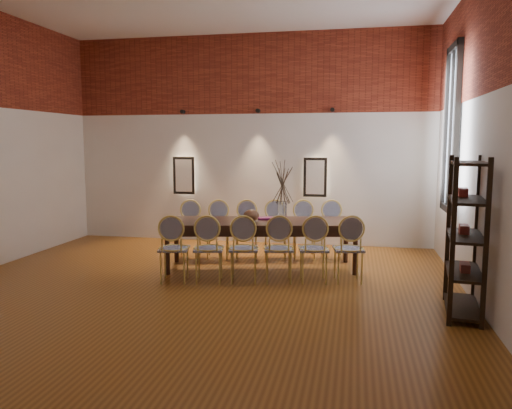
% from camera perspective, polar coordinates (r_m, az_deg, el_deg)
% --- Properties ---
extents(floor, '(7.00, 7.00, 0.02)m').
position_cam_1_polar(floor, '(6.63, -7.30, -10.13)').
color(floor, brown).
rests_on(floor, ground).
extents(wall_back, '(7.00, 0.10, 4.00)m').
position_cam_1_polar(wall_back, '(9.77, -0.79, 7.38)').
color(wall_back, silver).
rests_on(wall_back, ground).
extents(wall_right, '(0.10, 7.00, 4.00)m').
position_cam_1_polar(wall_right, '(6.19, 25.58, 6.89)').
color(wall_right, silver).
rests_on(wall_right, ground).
extents(brick_band_back, '(7.00, 0.02, 1.50)m').
position_cam_1_polar(brick_band_back, '(9.79, -0.89, 14.72)').
color(brick_band_back, maroon).
rests_on(brick_band_back, ground).
extents(brick_band_right, '(0.02, 7.00, 1.50)m').
position_cam_1_polar(brick_band_right, '(6.31, 25.56, 18.35)').
color(brick_band_right, maroon).
rests_on(brick_band_right, ground).
extents(niche_left, '(0.36, 0.06, 0.66)m').
position_cam_1_polar(niche_left, '(10.05, -8.19, 3.31)').
color(niche_left, '#FFEAC6').
rests_on(niche_left, wall_back).
extents(niche_right, '(0.36, 0.06, 0.66)m').
position_cam_1_polar(niche_right, '(9.50, 6.79, 3.12)').
color(niche_right, '#FFEAC6').
rests_on(niche_right, wall_back).
extents(spot_fixture_left, '(0.08, 0.10, 0.08)m').
position_cam_1_polar(spot_fixture_left, '(10.01, -8.37, 10.45)').
color(spot_fixture_left, black).
rests_on(spot_fixture_left, wall_back).
extents(spot_fixture_mid, '(0.08, 0.10, 0.08)m').
position_cam_1_polar(spot_fixture_mid, '(9.62, 0.22, 10.67)').
color(spot_fixture_mid, black).
rests_on(spot_fixture_mid, wall_back).
extents(spot_fixture_right, '(0.08, 0.10, 0.08)m').
position_cam_1_polar(spot_fixture_right, '(9.45, 8.73, 10.65)').
color(spot_fixture_right, black).
rests_on(spot_fixture_right, wall_back).
extents(window_glass, '(0.02, 0.78, 2.38)m').
position_cam_1_polar(window_glass, '(8.13, 21.55, 8.02)').
color(window_glass, silver).
rests_on(window_glass, wall_right).
extents(window_frame, '(0.08, 0.90, 2.50)m').
position_cam_1_polar(window_frame, '(8.12, 21.41, 8.03)').
color(window_frame, black).
rests_on(window_frame, wall_right).
extents(window_mullion, '(0.06, 0.06, 2.40)m').
position_cam_1_polar(window_mullion, '(8.12, 21.41, 8.03)').
color(window_mullion, black).
rests_on(window_mullion, wall_right).
extents(dining_table, '(3.06, 1.48, 0.75)m').
position_cam_1_polar(dining_table, '(7.77, 0.58, -4.59)').
color(dining_table, '#381D13').
rests_on(dining_table, floor).
extents(chair_near_a, '(0.51, 0.51, 0.94)m').
position_cam_1_polar(chair_near_a, '(7.12, -9.34, -4.98)').
color(chair_near_a, '#D5BC5D').
rests_on(chair_near_a, floor).
extents(chair_near_b, '(0.51, 0.51, 0.94)m').
position_cam_1_polar(chair_near_b, '(7.05, -5.41, -5.03)').
color(chair_near_b, '#D5BC5D').
rests_on(chair_near_b, floor).
extents(chair_near_c, '(0.51, 0.51, 0.94)m').
position_cam_1_polar(chair_near_c, '(7.02, -1.41, -5.06)').
color(chair_near_c, '#D5BC5D').
rests_on(chair_near_c, floor).
extents(chair_near_d, '(0.51, 0.51, 0.94)m').
position_cam_1_polar(chair_near_d, '(7.02, 2.60, -5.06)').
color(chair_near_d, '#D5BC5D').
rests_on(chair_near_d, floor).
extents(chair_near_e, '(0.51, 0.51, 0.94)m').
position_cam_1_polar(chair_near_e, '(7.06, 6.59, -5.04)').
color(chair_near_e, '#D5BC5D').
rests_on(chair_near_e, floor).
extents(chair_near_f, '(0.51, 0.51, 0.94)m').
position_cam_1_polar(chair_near_f, '(7.13, 10.52, -5.00)').
color(chair_near_f, '#D5BC5D').
rests_on(chair_near_f, floor).
extents(chair_far_a, '(0.51, 0.51, 0.94)m').
position_cam_1_polar(chair_far_a, '(8.58, -7.64, -2.90)').
color(chair_far_a, '#D5BC5D').
rests_on(chair_far_a, floor).
extents(chair_far_b, '(0.51, 0.51, 0.94)m').
position_cam_1_polar(chair_far_b, '(8.53, -4.38, -2.92)').
color(chair_far_b, '#D5BC5D').
rests_on(chair_far_b, floor).
extents(chair_far_c, '(0.51, 0.51, 0.94)m').
position_cam_1_polar(chair_far_c, '(8.50, -1.08, -2.93)').
color(chair_far_c, '#D5BC5D').
rests_on(chair_far_c, floor).
extents(chair_far_d, '(0.51, 0.51, 0.94)m').
position_cam_1_polar(chair_far_d, '(8.50, 2.22, -2.94)').
color(chair_far_d, '#D5BC5D').
rests_on(chair_far_d, floor).
extents(chair_far_e, '(0.51, 0.51, 0.94)m').
position_cam_1_polar(chair_far_e, '(8.53, 5.52, -2.93)').
color(chair_far_e, '#D5BC5D').
rests_on(chair_far_e, floor).
extents(chair_far_f, '(0.51, 0.51, 0.94)m').
position_cam_1_polar(chair_far_f, '(8.58, 8.78, -2.91)').
color(chair_far_f, '#D5BC5D').
rests_on(chair_far_f, floor).
extents(vase, '(0.14, 0.14, 0.30)m').
position_cam_1_polar(vase, '(7.69, 3.02, -0.75)').
color(vase, silver).
rests_on(vase, dining_table).
extents(dried_branches, '(0.50, 0.50, 0.70)m').
position_cam_1_polar(dried_branches, '(7.64, 3.04, 2.59)').
color(dried_branches, '#443729').
rests_on(dried_branches, vase).
extents(bowl, '(0.24, 0.24, 0.18)m').
position_cam_1_polar(bowl, '(7.65, -0.55, -1.25)').
color(bowl, brown).
rests_on(bowl, dining_table).
extents(book, '(0.29, 0.23, 0.03)m').
position_cam_1_polar(book, '(7.84, 1.18, -1.60)').
color(book, '#8D2470').
rests_on(book, dining_table).
extents(shelving_rack, '(0.50, 1.04, 1.80)m').
position_cam_1_polar(shelving_rack, '(6.11, 22.83, -3.34)').
color(shelving_rack, black).
rests_on(shelving_rack, floor).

